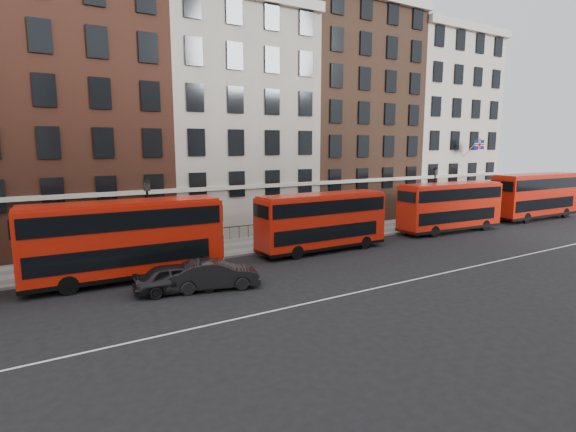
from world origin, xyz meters
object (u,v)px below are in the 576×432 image
car_front (214,274)px  traffic_light (481,197)px  bus_b (124,239)px  car_rear (178,278)px  bus_e (535,195)px  bus_d (450,206)px  bus_c (322,221)px

car_front → traffic_light: size_ratio=1.42×
bus_b → car_rear: (1.82, -3.41, -1.63)m
car_front → traffic_light: 30.69m
car_rear → bus_e: bearing=-76.0°
bus_d → bus_b: bearing=-176.2°
bus_b → bus_d: (26.98, 0.00, -0.10)m
car_front → traffic_light: traffic_light is taller
car_rear → traffic_light: bearing=-71.9°
car_rear → bus_c: bearing=-64.7°
traffic_light → car_front: bearing=-169.3°
bus_d → car_rear: bearing=-168.5°
bus_d → car_rear: bus_d is taller
traffic_light → car_rear: bearing=-170.7°
bus_e → car_rear: bearing=-173.2°
bus_b → bus_d: size_ratio=1.04×
bus_c → car_front: 10.58m
bus_d → car_front: bearing=-166.7°
bus_c → bus_d: 13.62m
bus_c → traffic_light: bearing=5.1°
bus_c → bus_e: 26.62m
bus_d → bus_e: bearing=3.8°
bus_b → bus_d: bearing=2.1°
bus_d → traffic_light: size_ratio=3.12×
bus_c → car_rear: (-11.53, -3.41, -1.45)m
bus_c → bus_e: bearing=0.1°
bus_c → car_rear: 12.12m
bus_d → bus_e: bus_e is taller
traffic_light → bus_c: bearing=-175.0°
bus_e → car_front: (-36.36, -3.90, -1.70)m
bus_c → traffic_light: size_ratio=2.99×
bus_b → bus_e: size_ratio=0.96×
bus_c → car_front: (-9.74, -3.90, -1.43)m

